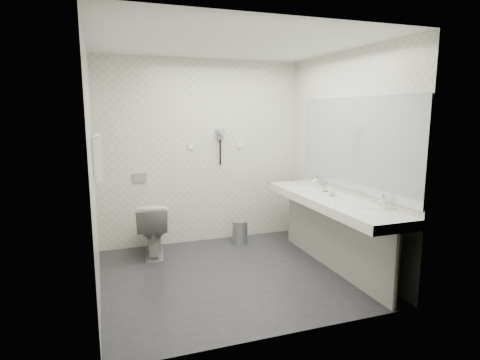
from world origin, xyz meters
name	(u,v)px	position (x,y,z in m)	size (l,w,h in m)	color
floor	(232,275)	(0.00, 0.00, 0.00)	(2.80, 2.80, 0.00)	#27272C
ceiling	(231,43)	(0.00, 0.00, 2.50)	(2.80, 2.80, 0.00)	white
wall_back	(202,153)	(0.00, 1.30, 1.25)	(2.80, 2.80, 0.00)	silver
wall_front	(284,186)	(0.00, -1.30, 1.25)	(2.80, 2.80, 0.00)	silver
wall_left	(92,171)	(-1.40, 0.00, 1.25)	(2.60, 2.60, 0.00)	silver
wall_right	(344,159)	(1.40, 0.00, 1.25)	(2.60, 2.60, 0.00)	silver
vanity_counter	(331,202)	(1.12, -0.20, 0.80)	(0.55, 2.20, 0.10)	white
vanity_panel	(332,237)	(1.15, -0.20, 0.38)	(0.03, 2.15, 0.75)	gray
vanity_post_near	(396,271)	(1.18, -1.24, 0.38)	(0.06, 0.06, 0.75)	silver
vanity_post_far	(293,215)	(1.18, 0.84, 0.38)	(0.06, 0.06, 0.75)	silver
mirror	(353,144)	(1.39, -0.20, 1.45)	(0.02, 2.20, 1.05)	#B2BCC6
basin_near	(367,212)	(1.12, -0.85, 0.83)	(0.40, 0.31, 0.05)	white
basin_far	(304,188)	(1.12, 0.45, 0.83)	(0.40, 0.31, 0.05)	white
faucet_near	(384,202)	(1.32, -0.85, 0.92)	(0.04, 0.04, 0.15)	silver
faucet_far	(317,181)	(1.32, 0.45, 0.92)	(0.04, 0.04, 0.15)	silver
soap_bottle_a	(330,192)	(1.14, -0.14, 0.90)	(0.04, 0.04, 0.09)	beige
soap_bottle_b	(332,192)	(1.18, -0.13, 0.90)	(0.08, 0.08, 0.10)	beige
glass_left	(325,187)	(1.23, 0.11, 0.91)	(0.06, 0.06, 0.11)	silver
toilet	(153,229)	(-0.74, 0.93, 0.35)	(0.39, 0.68, 0.69)	white
flush_plate	(140,178)	(-0.85, 1.29, 0.95)	(0.18, 0.02, 0.12)	#B2B5BA
pedal_bin	(240,233)	(0.44, 1.00, 0.15)	(0.22, 0.22, 0.31)	#B2B5BA
bin_lid	(240,221)	(0.44, 1.00, 0.31)	(0.22, 0.22, 0.01)	#B2B5BA
towel_rail	(96,136)	(-1.35, 0.55, 1.55)	(0.02, 0.02, 0.62)	silver
towel_near	(98,158)	(-1.34, 0.41, 1.33)	(0.07, 0.24, 0.48)	white
towel_far	(98,155)	(-1.34, 0.69, 1.33)	(0.07, 0.24, 0.48)	white
dryer_cradle	(220,134)	(0.25, 1.27, 1.50)	(0.10, 0.04, 0.14)	gray
dryer_barrel	(221,132)	(0.25, 1.20, 1.53)	(0.08, 0.08, 0.14)	gray
dryer_cord	(220,152)	(0.25, 1.26, 1.25)	(0.02, 0.02, 0.35)	black
switch_plate_a	(191,146)	(-0.15, 1.29, 1.35)	(0.09, 0.02, 0.09)	white
switch_plate_b	(240,144)	(0.55, 1.29, 1.35)	(0.09, 0.02, 0.09)	white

